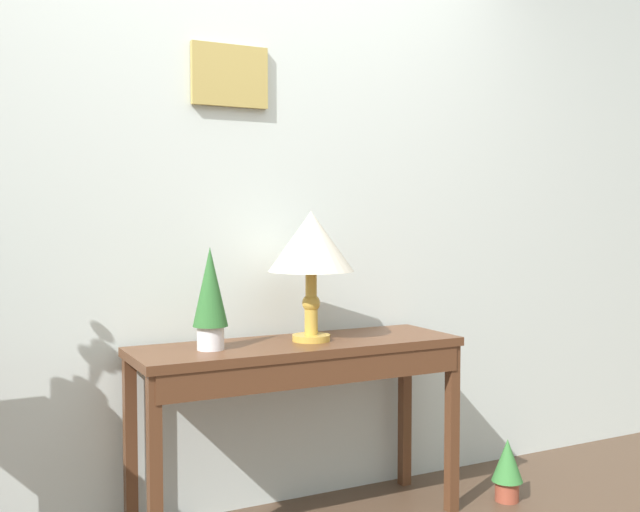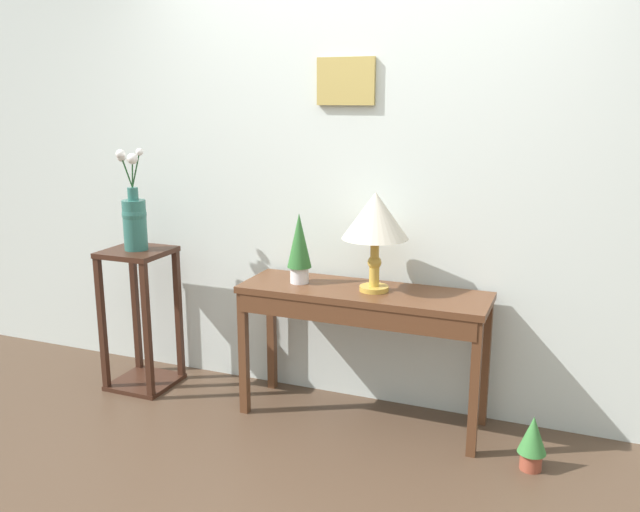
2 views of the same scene
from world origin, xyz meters
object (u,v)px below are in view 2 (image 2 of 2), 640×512
at_px(potted_plant_on_console, 299,245).
at_px(potted_plant_floor, 532,441).
at_px(pedestal_stand_left, 141,319).
at_px(table_lamp, 375,219).
at_px(flower_vase_tall, 134,216).
at_px(console_table, 362,309).

xyz_separation_m(potted_plant_on_console, potted_plant_floor, (1.26, -0.19, -0.79)).
relative_size(pedestal_stand_left, potted_plant_floor, 3.10).
bearing_deg(table_lamp, flower_vase_tall, -176.94).
distance_m(pedestal_stand_left, potted_plant_floor, 2.28).
distance_m(table_lamp, potted_plant_on_console, 0.45).
height_order(potted_plant_on_console, potted_plant_floor, potted_plant_on_console).
distance_m(console_table, potted_plant_on_console, 0.47).
distance_m(table_lamp, potted_plant_floor, 1.29).
relative_size(table_lamp, flower_vase_tall, 0.88).
height_order(console_table, flower_vase_tall, flower_vase_tall).
xyz_separation_m(table_lamp, pedestal_stand_left, (-1.42, -0.07, -0.69)).
height_order(potted_plant_on_console, flower_vase_tall, flower_vase_tall).
relative_size(console_table, potted_plant_on_console, 3.43).
distance_m(table_lamp, pedestal_stand_left, 1.58).
xyz_separation_m(console_table, potted_plant_on_console, (-0.36, 0.02, 0.31)).
bearing_deg(console_table, flower_vase_tall, -177.84).
relative_size(potted_plant_on_console, pedestal_stand_left, 0.45).
bearing_deg(potted_plant_floor, flower_vase_tall, 176.99).
bearing_deg(pedestal_stand_left, console_table, 2.09).
xyz_separation_m(console_table, pedestal_stand_left, (-1.36, -0.05, -0.21)).
relative_size(console_table, pedestal_stand_left, 1.55).
bearing_deg(table_lamp, pedestal_stand_left, -177.00).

